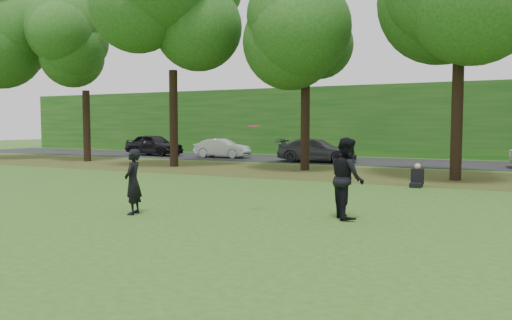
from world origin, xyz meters
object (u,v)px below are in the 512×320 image
(player_left, at_px, (133,182))
(player_right, at_px, (347,178))
(seated_person, at_px, (417,178))
(frisbee, at_px, (255,126))

(player_left, bearing_deg, player_right, 91.51)
(player_right, xyz_separation_m, seated_person, (0.54, 7.07, -0.65))
(seated_person, bearing_deg, player_right, -95.30)
(frisbee, xyz_separation_m, seated_person, (2.72, 7.56, -1.87))
(player_left, xyz_separation_m, frisbee, (2.70, 1.31, 1.37))
(frisbee, bearing_deg, seated_person, 70.25)
(player_left, relative_size, seated_person, 1.94)
(player_right, height_order, seated_person, player_right)
(player_left, height_order, player_right, player_right)
(frisbee, bearing_deg, player_right, 12.75)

